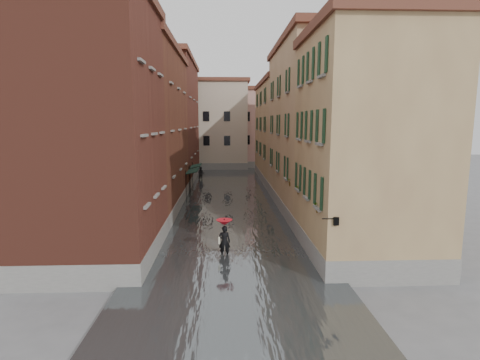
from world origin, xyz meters
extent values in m
plane|color=#5D5D60|center=(0.00, 0.00, 0.00)|extent=(120.00, 120.00, 0.00)
cube|color=#4D5255|center=(0.00, 13.00, 0.10)|extent=(10.00, 60.00, 0.20)
cube|color=brown|center=(-7.00, -2.00, 6.50)|extent=(6.00, 8.00, 13.00)
cube|color=brown|center=(-7.00, 9.00, 6.25)|extent=(6.00, 14.00, 12.50)
cube|color=brown|center=(-7.00, 24.00, 7.00)|extent=(6.00, 16.00, 14.00)
cube|color=#95734D|center=(7.00, -2.00, 5.75)|extent=(6.00, 8.00, 11.50)
cube|color=tan|center=(7.00, 9.00, 6.50)|extent=(6.00, 14.00, 13.00)
cube|color=#95734D|center=(7.00, 24.00, 5.75)|extent=(6.00, 16.00, 11.50)
cube|color=#B8A792|center=(-3.00, 38.00, 6.50)|extent=(12.00, 9.00, 13.00)
cube|color=tan|center=(6.00, 40.00, 6.00)|extent=(10.00, 9.00, 12.00)
cube|color=black|center=(-3.45, 14.39, 2.55)|extent=(1.09, 3.15, 0.31)
cylinder|color=black|center=(-3.95, 12.81, 1.40)|extent=(0.06, 0.06, 2.80)
cylinder|color=black|center=(-3.95, 15.96, 1.40)|extent=(0.06, 0.06, 2.80)
cube|color=black|center=(-3.45, 18.51, 2.55)|extent=(1.09, 3.03, 0.31)
cylinder|color=black|center=(-3.95, 16.99, 1.40)|extent=(0.06, 0.06, 2.80)
cylinder|color=black|center=(-3.95, 20.02, 1.40)|extent=(0.06, 0.06, 2.80)
cylinder|color=black|center=(4.05, -6.00, 3.10)|extent=(0.60, 0.05, 0.05)
cube|color=black|center=(4.35, -6.00, 3.00)|extent=(0.22, 0.22, 0.35)
cube|color=beige|center=(4.35, -6.00, 3.00)|extent=(0.14, 0.14, 0.24)
cube|color=brown|center=(4.12, -4.14, 3.15)|extent=(0.22, 0.85, 0.18)
imported|color=#265926|center=(4.12, -4.14, 3.57)|extent=(0.59, 0.51, 0.66)
cube|color=brown|center=(4.12, 0.48, 3.15)|extent=(0.22, 0.85, 0.18)
imported|color=#265926|center=(4.12, 0.48, 3.57)|extent=(0.59, 0.51, 0.66)
cube|color=brown|center=(4.12, 3.29, 3.15)|extent=(0.22, 0.85, 0.18)
imported|color=#265926|center=(4.12, 3.29, 3.57)|extent=(0.59, 0.51, 0.66)
imported|color=black|center=(-0.41, -2.08, 0.86)|extent=(0.64, 0.43, 1.73)
cube|color=beige|center=(-0.69, -2.03, 0.95)|extent=(0.08, 0.30, 0.38)
cylinder|color=black|center=(-0.41, -2.08, 1.35)|extent=(0.02, 0.02, 1.00)
cone|color=red|center=(-0.41, -2.08, 1.92)|extent=(0.89, 0.89, 0.28)
imported|color=#232325|center=(-3.29, 24.55, 0.89)|extent=(0.89, 0.71, 1.77)
camera|label=1|loc=(-0.38, -21.30, 7.16)|focal=28.00mm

